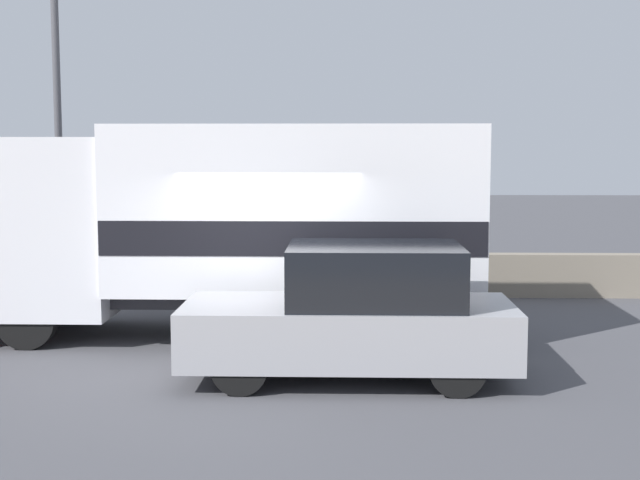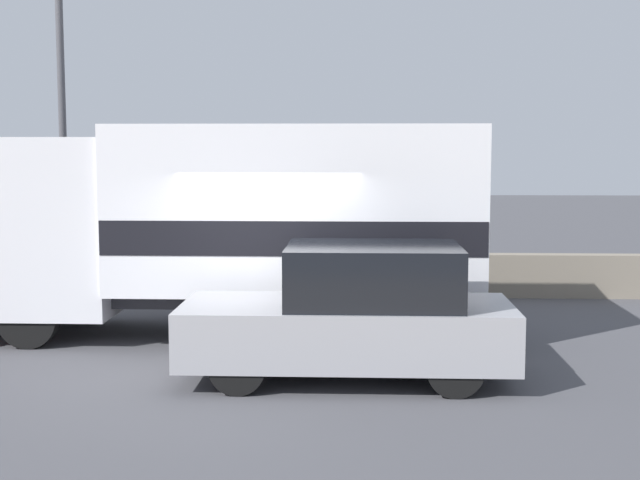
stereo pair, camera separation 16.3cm
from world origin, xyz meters
TOP-DOWN VIEW (x-y plane):
  - ground_plane at (0.00, 0.00)m, footprint 80.00×80.00m
  - stone_wall_backdrop at (0.00, 5.96)m, footprint 60.00×0.35m
  - street_lamp at (-4.29, 5.60)m, footprint 0.56×0.28m
  - box_truck at (-0.62, 2.38)m, footprint 7.55×2.49m
  - car_hatchback at (1.18, -0.12)m, footprint 4.04×1.70m

SIDE VIEW (x-z plane):
  - ground_plane at x=0.00m, z-range 0.00..0.00m
  - stone_wall_backdrop at x=0.00m, z-range 0.00..0.82m
  - car_hatchback at x=1.18m, z-range -0.02..1.64m
  - box_truck at x=-0.62m, z-range 0.19..3.35m
  - street_lamp at x=-4.29m, z-range 0.54..7.02m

